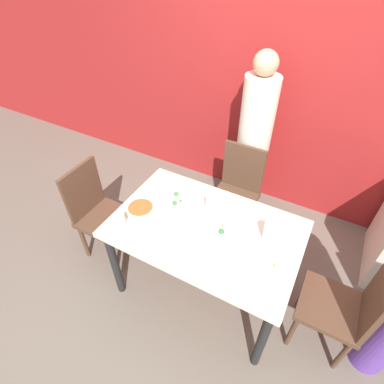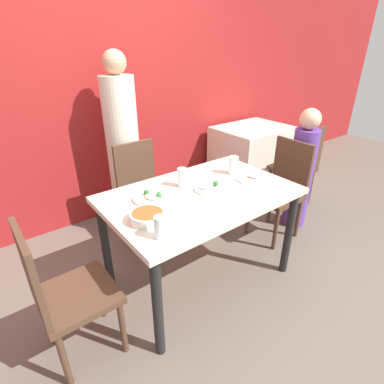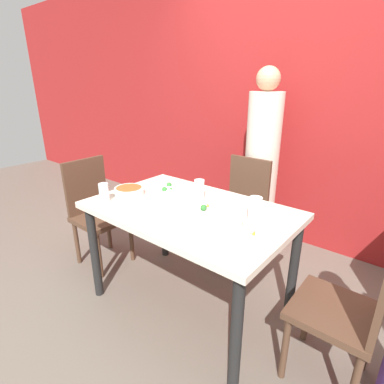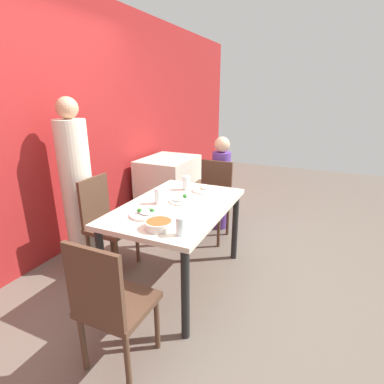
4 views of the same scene
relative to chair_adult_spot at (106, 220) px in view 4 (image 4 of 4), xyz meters
The scene contains 18 objects.
ground_plane 0.90m from the chair_adult_spot, 86.25° to the right, with size 10.00×10.00×0.00m, color #60564C.
wall_back 1.09m from the chair_adult_spot, 85.71° to the left, with size 10.00×0.06×2.70m.
dining_table 0.78m from the chair_adult_spot, 86.25° to the right, with size 1.30×0.83×0.75m.
chair_adult_spot is the anchor object (origin of this frame).
chair_child_spot 1.27m from the chair_adult_spot, 34.58° to the right, with size 0.40×0.40×0.90m.
chair_empty_left 1.25m from the chair_adult_spot, 139.08° to the right, with size 0.40×0.40×0.90m.
person_adult 0.42m from the chair_adult_spot, 90.00° to the left, with size 0.30×0.30×1.63m.
person_child 1.51m from the chair_adult_spot, 28.48° to the right, with size 0.23×0.23×1.17m.
bowl_curry 1.00m from the chair_adult_spot, 116.38° to the right, with size 0.20×0.20×0.06m.
plate_rice_adult 0.83m from the chair_adult_spot, 80.14° to the right, with size 0.24×0.24×0.06m.
plate_rice_child 1.01m from the chair_adult_spot, 59.23° to the right, with size 0.25×0.25×0.05m.
plate_noodles 0.75m from the chair_adult_spot, 112.49° to the right, with size 0.24×0.24×0.06m.
glass_water_tall 1.18m from the chair_adult_spot, 113.53° to the right, with size 0.06×0.06×0.13m.
glass_water_short 0.87m from the chair_adult_spot, 55.02° to the right, with size 0.08×0.08×0.14m.
glass_water_center 0.69m from the chair_adult_spot, 89.28° to the right, with size 0.07×0.07×0.14m.
fork_steel 1.12m from the chair_adult_spot, 77.16° to the right, with size 0.18×0.07×0.01m.
background_table 1.67m from the chair_adult_spot, ahead, with size 0.87×0.69×0.76m.
chair_background 1.72m from the chair_adult_spot, 16.05° to the right, with size 0.40×0.40×0.90m.
Camera 4 is at (-2.13, -1.10, 1.67)m, focal length 28.00 mm.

